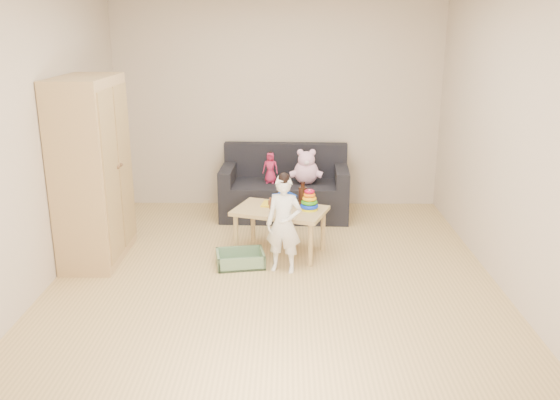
{
  "coord_description": "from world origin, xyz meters",
  "views": [
    {
      "loc": [
        0.11,
        -5.04,
        2.25
      ],
      "look_at": [
        0.05,
        0.25,
        0.65
      ],
      "focal_mm": 38.0,
      "sensor_mm": 36.0,
      "label": 1
    }
  ],
  "objects_px": {
    "play_table": "(280,231)",
    "wardrobe": "(92,171)",
    "toddler": "(284,225)",
    "sofa": "(285,199)"
  },
  "relations": [
    {
      "from": "wardrobe",
      "to": "toddler",
      "type": "bearing_deg",
      "value": -9.49
    },
    {
      "from": "wardrobe",
      "to": "sofa",
      "type": "height_order",
      "value": "wardrobe"
    },
    {
      "from": "wardrobe",
      "to": "play_table",
      "type": "xyz_separation_m",
      "value": [
        1.79,
        0.14,
        -0.65
      ]
    },
    {
      "from": "wardrobe",
      "to": "sofa",
      "type": "relative_size",
      "value": 1.18
    },
    {
      "from": "play_table",
      "to": "toddler",
      "type": "xyz_separation_m",
      "value": [
        0.04,
        -0.45,
        0.22
      ]
    },
    {
      "from": "wardrobe",
      "to": "play_table",
      "type": "bearing_deg",
      "value": 4.5
    },
    {
      "from": "sofa",
      "to": "toddler",
      "type": "relative_size",
      "value": 1.66
    },
    {
      "from": "play_table",
      "to": "wardrobe",
      "type": "bearing_deg",
      "value": -175.5
    },
    {
      "from": "sofa",
      "to": "toddler",
      "type": "height_order",
      "value": "toddler"
    },
    {
      "from": "sofa",
      "to": "play_table",
      "type": "xyz_separation_m",
      "value": [
        -0.04,
        -1.18,
        0.02
      ]
    }
  ]
}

